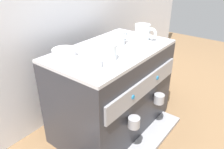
% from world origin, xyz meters
% --- Properties ---
extents(ground_plane, '(4.00, 4.00, 0.00)m').
position_xyz_m(ground_plane, '(0.00, 0.00, 0.00)').
color(ground_plane, brown).
extents(tiled_backsplash_wall, '(2.80, 0.03, 1.16)m').
position_xyz_m(tiled_backsplash_wall, '(0.00, 0.33, 0.58)').
color(tiled_backsplash_wall, silver).
rests_on(tiled_backsplash_wall, ground_plane).
extents(espresso_machine, '(0.65, 0.49, 0.48)m').
position_xyz_m(espresso_machine, '(0.00, -0.00, 0.24)').
color(espresso_machine, '#2D2D33').
rests_on(espresso_machine, ground_plane).
extents(ceramic_cup_0, '(0.10, 0.06, 0.07)m').
position_xyz_m(ceramic_cup_0, '(0.07, 0.00, 0.51)').
color(ceramic_cup_0, silver).
rests_on(ceramic_cup_0, espresso_machine).
extents(ceramic_cup_1, '(0.11, 0.10, 0.07)m').
position_xyz_m(ceramic_cup_1, '(-0.11, -0.06, 0.51)').
color(ceramic_cup_1, silver).
rests_on(ceramic_cup_1, espresso_machine).
extents(ceramic_cup_2, '(0.08, 0.13, 0.08)m').
position_xyz_m(ceramic_cup_2, '(0.23, -0.04, 0.52)').
color(ceramic_cup_2, silver).
rests_on(ceramic_cup_2, espresso_machine).
extents(ceramic_bowl_0, '(0.12, 0.12, 0.04)m').
position_xyz_m(ceramic_bowl_0, '(-0.23, -0.05, 0.49)').
color(ceramic_bowl_0, white).
rests_on(ceramic_bowl_0, espresso_machine).
extents(ceramic_bowl_1, '(0.11, 0.11, 0.03)m').
position_xyz_m(ceramic_bowl_1, '(-0.21, 0.11, 0.49)').
color(ceramic_bowl_1, white).
rests_on(ceramic_bowl_1, espresso_machine).
extents(coffee_grinder, '(0.18, 0.18, 0.38)m').
position_xyz_m(coffee_grinder, '(0.48, -0.01, 0.19)').
color(coffee_grinder, '#939399').
rests_on(coffee_grinder, ground_plane).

